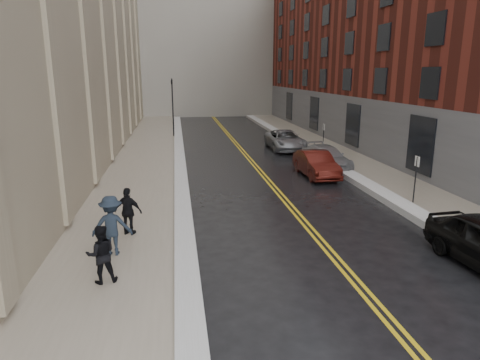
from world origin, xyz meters
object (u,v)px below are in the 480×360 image
object	(u,v)px
car_maroon	(316,164)
car_silver_far	(285,140)
car_silver_near	(326,157)
pedestrian_c	(128,211)
pedestrian_b	(112,226)
pedestrian_a	(101,254)

from	to	relation	value
car_maroon	car_silver_far	size ratio (longest dim) A/B	0.83
car_maroon	car_silver_far	distance (m)	8.71
car_silver_near	pedestrian_c	distance (m)	14.69
pedestrian_b	car_maroon	bearing A→B (deg)	-135.15
car_silver_far	pedestrian_a	bearing A→B (deg)	-116.49
pedestrian_b	pedestrian_c	xyz separation A→B (m)	(0.33, 1.69, -0.11)
pedestrian_b	pedestrian_c	distance (m)	1.72
car_silver_far	pedestrian_a	size ratio (longest dim) A/B	3.21
car_silver_far	pedestrian_a	xyz separation A→B (m)	(-10.31, -20.24, 0.24)
pedestrian_a	pedestrian_c	world-z (taller)	pedestrian_c
car_maroon	pedestrian_a	xyz separation A→B (m)	(-9.87, -11.54, 0.25)
car_maroon	pedestrian_b	world-z (taller)	pedestrian_b
car_maroon	pedestrian_b	xyz separation A→B (m)	(-9.84, -9.68, 0.39)
pedestrian_c	pedestrian_a	bearing A→B (deg)	104.35
car_silver_far	pedestrian_c	xyz separation A→B (m)	(-9.94, -16.69, 0.27)
car_maroon	car_silver_near	world-z (taller)	car_maroon
car_silver_far	car_maroon	bearing A→B (deg)	-92.36
car_silver_far	pedestrian_c	bearing A→B (deg)	-120.28
car_silver_far	pedestrian_b	bearing A→B (deg)	-118.71
car_silver_near	pedestrian_a	size ratio (longest dim) A/B	2.86
car_maroon	pedestrian_a	world-z (taller)	pedestrian_a
pedestrian_b	pedestrian_c	world-z (taller)	pedestrian_b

